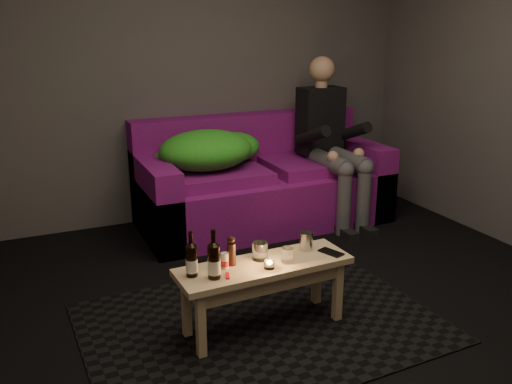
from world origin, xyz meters
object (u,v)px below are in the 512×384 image
sofa (261,185)px  person (330,138)px  beer_bottle_a (192,260)px  coffee_table (264,275)px  steel_cup (306,241)px  beer_bottle_b (214,260)px

sofa → person: size_ratio=1.50×
beer_bottle_a → coffee_table: bearing=-1.7°
beer_bottle_a → sofa: bearing=54.8°
sofa → steel_cup: (-0.44, -1.59, 0.13)m
sofa → coffee_table: bearing=-114.1°
person → coffee_table: (-1.33, -1.49, -0.41)m
sofa → coffee_table: sofa is taller
person → coffee_table: size_ratio=1.41×
person → beer_bottle_b: (-1.65, -1.55, -0.23)m
beer_bottle_a → beer_bottle_b: bearing=-36.2°
beer_bottle_b → steel_cup: (0.63, 0.13, -0.05)m
sofa → beer_bottle_b: sofa is taller
steel_cup → beer_bottle_b: bearing=-168.0°
sofa → beer_bottle_a: bearing=-125.2°
steel_cup → person: bearing=54.2°
beer_bottle_b → beer_bottle_a: bearing=143.8°
person → beer_bottle_a: person is taller
sofa → steel_cup: 1.66m
beer_bottle_b → steel_cup: beer_bottle_b is taller
sofa → person: bearing=-16.6°
coffee_table → person: bearing=48.2°
sofa → beer_bottle_a: size_ratio=8.45×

